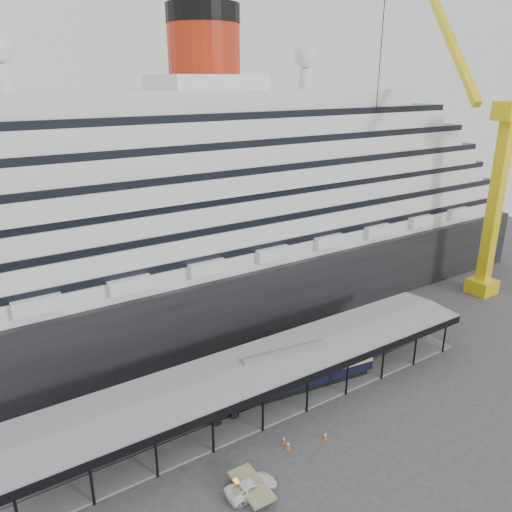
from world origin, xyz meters
name	(u,v)px	position (x,y,z in m)	size (l,w,h in m)	color
ground	(290,425)	(0.00, 0.00, 0.00)	(200.00, 200.00, 0.00)	#373739
cruise_ship	(159,197)	(0.05, 32.00, 18.35)	(130.00, 30.00, 43.90)	black
platform_canopy	(264,383)	(0.00, 5.00, 2.36)	(56.00, 9.18, 5.30)	slate
crane_yellow	(493,176)	(47.06, 10.54, 19.96)	(23.83, 18.78, 47.60)	yellow
port_truck	(251,487)	(-8.34, -5.39, 0.65)	(2.16, 4.68, 1.30)	white
pullman_carriage	(284,373)	(2.70, 5.00, 2.74)	(23.25, 5.99, 22.64)	black
traffic_cone_left	(288,445)	(-2.28, -2.65, 0.42)	(0.48, 0.48, 0.85)	orange
traffic_cone_mid	(284,439)	(-2.11, -1.69, 0.33)	(0.39, 0.39, 0.66)	#DF490C
traffic_cone_right	(325,436)	(1.69, -3.58, 0.39)	(0.45, 0.45, 0.78)	#E2570C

